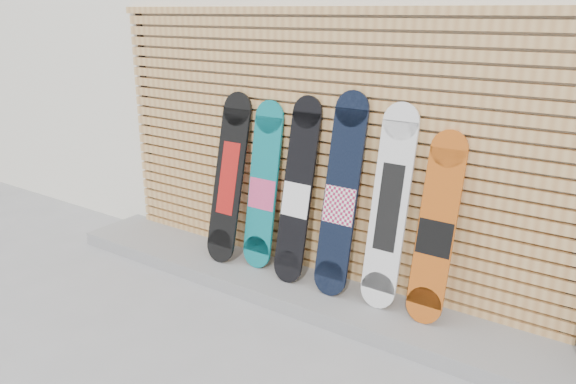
{
  "coord_description": "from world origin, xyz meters",
  "views": [
    {
      "loc": [
        2.22,
        -2.83,
        2.27
      ],
      "look_at": [
        -0.26,
        0.75,
        0.85
      ],
      "focal_mm": 35.0,
      "sensor_mm": 36.0,
      "label": 1
    }
  ],
  "objects_px": {
    "snowboard_1": "(263,187)",
    "snowboard_4": "(389,208)",
    "snowboard_2": "(297,192)",
    "snowboard_5": "(436,230)",
    "snowboard_3": "(341,197)",
    "snowboard_0": "(229,178)"
  },
  "relations": [
    {
      "from": "snowboard_4",
      "to": "snowboard_5",
      "type": "bearing_deg",
      "value": -1.17
    },
    {
      "from": "snowboard_1",
      "to": "snowboard_2",
      "type": "height_order",
      "value": "snowboard_2"
    },
    {
      "from": "snowboard_3",
      "to": "snowboard_2",
      "type": "bearing_deg",
      "value": -179.58
    },
    {
      "from": "snowboard_5",
      "to": "snowboard_3",
      "type": "bearing_deg",
      "value": -178.95
    },
    {
      "from": "snowboard_2",
      "to": "snowboard_5",
      "type": "xyz_separation_m",
      "value": [
        1.17,
        0.02,
        -0.07
      ]
    },
    {
      "from": "snowboard_1",
      "to": "snowboard_4",
      "type": "xyz_separation_m",
      "value": [
        1.18,
        -0.01,
        0.06
      ]
    },
    {
      "from": "snowboard_1",
      "to": "snowboard_5",
      "type": "bearing_deg",
      "value": -0.79
    },
    {
      "from": "snowboard_2",
      "to": "snowboard_3",
      "type": "height_order",
      "value": "snowboard_3"
    },
    {
      "from": "snowboard_0",
      "to": "snowboard_2",
      "type": "relative_size",
      "value": 0.98
    },
    {
      "from": "snowboard_5",
      "to": "snowboard_4",
      "type": "bearing_deg",
      "value": 178.83
    },
    {
      "from": "snowboard_0",
      "to": "snowboard_4",
      "type": "xyz_separation_m",
      "value": [
        1.52,
        0.03,
        0.02
      ]
    },
    {
      "from": "snowboard_2",
      "to": "snowboard_4",
      "type": "relative_size",
      "value": 0.99
    },
    {
      "from": "snowboard_0",
      "to": "snowboard_1",
      "type": "distance_m",
      "value": 0.34
    },
    {
      "from": "snowboard_3",
      "to": "snowboard_4",
      "type": "distance_m",
      "value": 0.4
    },
    {
      "from": "snowboard_1",
      "to": "snowboard_3",
      "type": "xyz_separation_m",
      "value": [
        0.78,
        -0.04,
        0.07
      ]
    },
    {
      "from": "snowboard_1",
      "to": "snowboard_2",
      "type": "relative_size",
      "value": 0.95
    },
    {
      "from": "snowboard_0",
      "to": "snowboard_3",
      "type": "distance_m",
      "value": 1.12
    },
    {
      "from": "snowboard_2",
      "to": "snowboard_3",
      "type": "xyz_separation_m",
      "value": [
        0.4,
        0.0,
        0.04
      ]
    },
    {
      "from": "snowboard_4",
      "to": "snowboard_0",
      "type": "bearing_deg",
      "value": -178.71
    },
    {
      "from": "snowboard_5",
      "to": "snowboard_1",
      "type": "bearing_deg",
      "value": 179.21
    },
    {
      "from": "snowboard_0",
      "to": "snowboard_5",
      "type": "distance_m",
      "value": 1.89
    },
    {
      "from": "snowboard_3",
      "to": "snowboard_0",
      "type": "bearing_deg",
      "value": -179.36
    }
  ]
}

